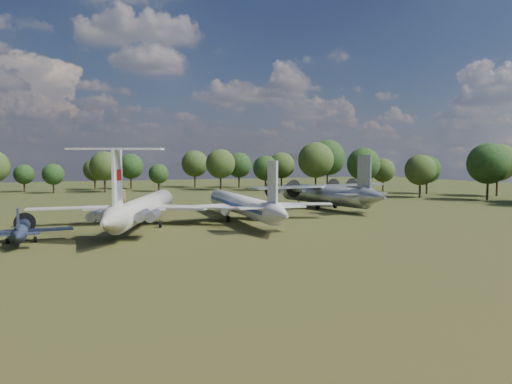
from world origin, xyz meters
name	(u,v)px	position (x,y,z in m)	size (l,w,h in m)	color
ground	(165,226)	(0.00, 0.00, 0.00)	(300.00, 300.00, 0.00)	#243F15
il62_airliner	(145,211)	(-2.73, 0.94, 2.18)	(34.26, 44.53, 4.37)	#B5B5B1
tu104_jet	(241,208)	(12.46, 1.31, 2.05)	(30.68, 40.91, 4.09)	#BEBEBE
an12_transport	(324,197)	(34.01, 13.29, 2.27)	(30.92, 34.56, 4.55)	#9C9FA3
small_prop_west	(21,233)	(-18.59, -8.22, 1.15)	(11.53, 15.72, 2.31)	black
person_on_il62	(123,197)	(-7.05, -10.50, 5.28)	(0.67, 0.44, 1.82)	#97714D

